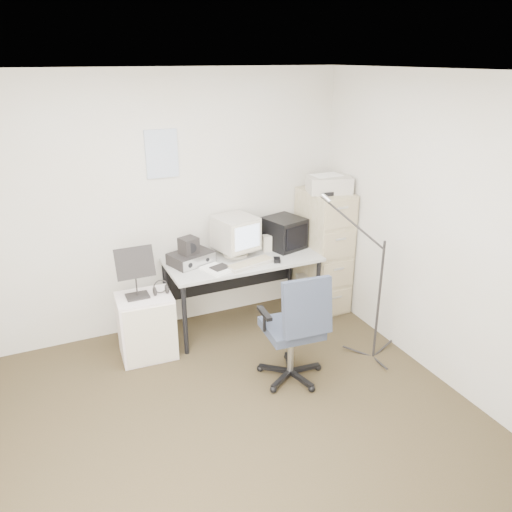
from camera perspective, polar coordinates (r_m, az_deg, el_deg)
name	(u,v)px	position (r m, az deg, el deg)	size (l,w,h in m)	color
floor	(242,429)	(3.94, -1.65, -19.15)	(3.60, 3.60, 0.01)	#3A321A
ceiling	(237,72)	(2.98, -2.20, 20.26)	(3.60, 3.60, 0.01)	white
wall_back	(167,206)	(4.88, -10.12, 5.67)	(3.60, 0.02, 2.50)	silver
wall_front	(439,468)	(1.99, 20.18, -21.81)	(3.60, 0.02, 2.50)	silver
wall_right	(449,237)	(4.24, 21.20, 2.01)	(0.02, 3.60, 2.50)	silver
wall_calendar	(162,154)	(4.75, -10.72, 11.41)	(0.30, 0.02, 0.44)	white
filing_cabinet	(323,250)	(5.39, 7.66, 0.64)	(0.40, 0.60, 1.30)	#C4B49B
printer	(329,184)	(5.13, 8.36, 8.11)	(0.42, 0.29, 0.16)	#BBB3A4
desk	(243,292)	(5.07, -1.52, -4.08)	(1.50, 0.70, 0.73)	#BAB9B2
crt_monitor	(235,236)	(4.93, -2.38, 2.26)	(0.36, 0.38, 0.40)	#BBB3A4
crt_tv	(284,233)	(5.16, 3.22, 2.67)	(0.35, 0.37, 0.32)	black
desk_speaker	(267,243)	(5.08, 1.27, 1.47)	(0.09, 0.09, 0.16)	beige
keyboard	(250,263)	(4.76, -0.64, -0.86)	(0.49, 0.18, 0.03)	#BBB3A4
mouse	(277,260)	(4.84, 2.41, -0.45)	(0.06, 0.11, 0.03)	black
radio_receiver	(191,258)	(4.82, -7.45, -0.22)	(0.39, 0.28, 0.11)	black
radio_speaker	(189,246)	(4.75, -7.71, 1.18)	(0.16, 0.15, 0.16)	black
papers	(216,269)	(4.66, -4.60, -1.53)	(0.20, 0.27, 0.02)	white
pc_tower	(309,298)	(5.32, 6.12, -4.85)	(0.19, 0.44, 0.41)	#BBB3A4
office_chair	(291,326)	(4.19, 4.07, -7.98)	(0.58, 0.58, 1.00)	#363E56
side_cart	(146,326)	(4.69, -12.41, -7.81)	(0.49, 0.39, 0.60)	silver
music_stand	(135,272)	(4.45, -13.65, -1.78)	(0.33, 0.18, 0.48)	black
headphones	(161,289)	(4.54, -10.83, -3.75)	(0.14, 0.14, 0.03)	black
mic_stand	(381,283)	(4.49, 14.05, -3.04)	(0.02, 0.02, 1.49)	black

